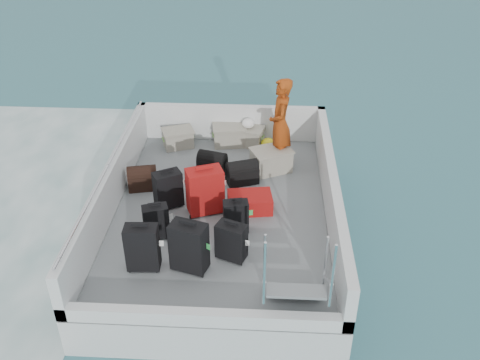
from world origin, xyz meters
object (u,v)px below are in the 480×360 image
(suitcase_7, at_px, (236,217))
(crate_2, at_px, (248,137))
(suitcase_6, at_px, (231,242))
(suitcase_0, at_px, (143,248))
(suitcase_1, at_px, (156,222))
(crate_0, at_px, (178,139))
(crate_3, at_px, (271,161))
(suitcase_2, at_px, (168,190))
(passenger, at_px, (280,124))
(suitcase_3, at_px, (189,247))
(suitcase_5, at_px, (205,191))
(suitcase_8, at_px, (250,202))
(crate_1, at_px, (230,136))

(suitcase_7, relative_size, crate_2, 0.96)
(suitcase_6, bearing_deg, suitcase_0, -144.45)
(suitcase_6, bearing_deg, suitcase_1, -176.94)
(suitcase_7, bearing_deg, crate_0, 106.53)
(suitcase_6, xyz_separation_m, crate_3, (0.54, 2.43, -0.09))
(suitcase_0, height_order, suitcase_2, suitcase_0)
(suitcase_7, distance_m, passenger, 2.18)
(suitcase_3, xyz_separation_m, crate_2, (0.64, 3.65, -0.20))
(suitcase_5, height_order, suitcase_8, suitcase_5)
(suitcase_8, bearing_deg, suitcase_6, 161.98)
(suitcase_5, height_order, crate_1, suitcase_5)
(suitcase_5, bearing_deg, suitcase_0, -137.49)
(suitcase_3, bearing_deg, suitcase_0, -160.97)
(suitcase_0, distance_m, suitcase_5, 1.55)
(suitcase_5, bearing_deg, crate_0, 88.80)
(suitcase_1, distance_m, crate_2, 3.24)
(suitcase_7, height_order, crate_0, suitcase_7)
(suitcase_2, distance_m, suitcase_6, 1.64)
(suitcase_7, height_order, crate_2, suitcase_7)
(suitcase_8, bearing_deg, suitcase_5, 88.99)
(suitcase_5, bearing_deg, suitcase_2, 148.60)
(crate_0, distance_m, crate_2, 1.35)
(suitcase_1, bearing_deg, suitcase_0, -113.06)
(crate_3, bearing_deg, suitcase_6, -102.52)
(suitcase_1, distance_m, suitcase_7, 1.17)
(crate_1, bearing_deg, suitcase_0, -103.99)
(suitcase_1, distance_m, crate_1, 3.10)
(suitcase_2, relative_size, crate_1, 1.04)
(suitcase_2, bearing_deg, crate_0, 65.20)
(suitcase_8, bearing_deg, crate_1, 4.40)
(suitcase_1, relative_size, suitcase_8, 0.80)
(suitcase_1, bearing_deg, suitcase_3, -67.06)
(suitcase_1, xyz_separation_m, crate_1, (0.86, 2.97, -0.10))
(crate_0, relative_size, crate_2, 0.99)
(suitcase_0, height_order, crate_1, suitcase_0)
(suitcase_8, relative_size, crate_0, 1.27)
(suitcase_1, xyz_separation_m, passenger, (1.80, 2.23, 0.55))
(suitcase_0, xyz_separation_m, crate_1, (0.91, 3.64, -0.16))
(suitcase_7, xyz_separation_m, crate_0, (-1.27, 2.61, -0.10))
(suitcase_0, xyz_separation_m, crate_0, (-0.07, 3.50, -0.18))
(suitcase_5, xyz_separation_m, crate_1, (0.22, 2.26, -0.20))
(suitcase_3, xyz_separation_m, passenger, (1.23, 2.88, 0.46))
(suitcase_7, bearing_deg, crate_1, 86.68)
(suitcase_3, xyz_separation_m, suitcase_6, (0.55, 0.25, -0.08))
(suitcase_6, height_order, crate_1, suitcase_6)
(suitcase_5, relative_size, suitcase_6, 1.33)
(suitcase_3, bearing_deg, crate_3, 85.13)
(suitcase_8, distance_m, passenger, 1.66)
(suitcase_8, bearing_deg, suitcase_7, 153.99)
(crate_1, bearing_deg, suitcase_8, -77.58)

